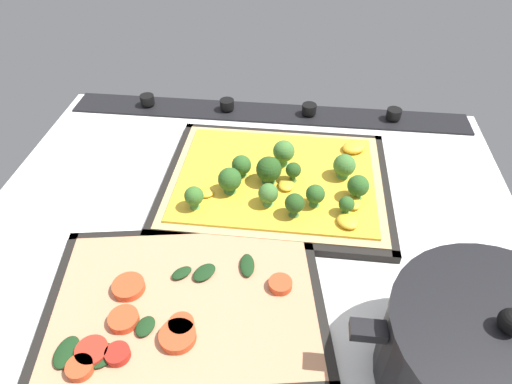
% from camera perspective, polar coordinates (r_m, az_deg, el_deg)
% --- Properties ---
extents(ground_plane, '(0.81, 0.69, 0.03)m').
position_cam_1_polar(ground_plane, '(0.67, -0.93, -5.18)').
color(ground_plane, white).
extents(stove_control_panel, '(0.78, 0.07, 0.03)m').
position_cam_1_polar(stove_control_panel, '(0.90, 1.50, 10.21)').
color(stove_control_panel, black).
rests_on(stove_control_panel, ground_plane).
extents(baking_tray_front, '(0.36, 0.29, 0.01)m').
position_cam_1_polar(baking_tray_front, '(0.72, 2.56, 1.07)').
color(baking_tray_front, black).
rests_on(baking_tray_front, ground_plane).
extents(broccoli_pizza, '(0.34, 0.27, 0.06)m').
position_cam_1_polar(broccoli_pizza, '(0.71, 3.01, 1.66)').
color(broccoli_pizza, tan).
rests_on(broccoli_pizza, baking_tray_front).
extents(baking_tray_back, '(0.37, 0.30, 0.01)m').
position_cam_1_polar(baking_tray_back, '(0.57, -8.88, -13.99)').
color(baking_tray_back, black).
rests_on(baking_tray_back, ground_plane).
extents(veggie_pizza_back, '(0.34, 0.27, 0.02)m').
position_cam_1_polar(veggie_pizza_back, '(0.57, -9.64, -13.98)').
color(veggie_pizza_back, tan).
rests_on(veggie_pizza_back, baking_tray_back).
extents(cooking_pot, '(0.28, 0.21, 0.13)m').
position_cam_1_polar(cooking_pot, '(0.53, 27.39, -18.11)').
color(cooking_pot, black).
rests_on(cooking_pot, ground_plane).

